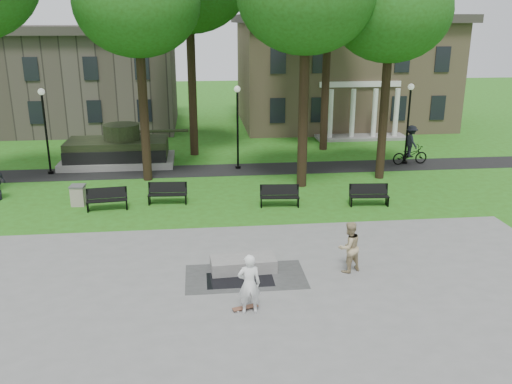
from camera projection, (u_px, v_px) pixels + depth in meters
ground at (251, 257)px, 19.65m from camera, size 120.00×120.00×0.00m
plaza at (269, 331)px, 14.92m from camera, size 22.00×16.00×0.02m
footpath at (230, 170)px, 31.02m from camera, size 44.00×2.60×0.01m
building_right at (341, 70)px, 44.00m from camera, size 17.00×12.00×8.60m
building_left at (78, 81)px, 42.52m from camera, size 15.00×10.00×7.20m
tree_1 at (137, 4)px, 26.42m from camera, size 6.20×6.20×11.63m
tree_3 at (391, 12)px, 26.88m from camera, size 6.00×6.00×11.19m
lamp_left at (45, 124)px, 29.42m from camera, size 0.36×0.36×4.73m
lamp_mid at (238, 121)px, 30.51m from camera, size 0.36×0.36×4.73m
lamp_right at (408, 117)px, 31.55m from camera, size 0.36×0.36×4.73m
tank_monument at (118, 150)px, 31.99m from camera, size 7.45×3.40×2.40m
puddle at (240, 280)px, 17.87m from camera, size 2.20×1.20×0.00m
concrete_block at (243, 264)px, 18.50m from camera, size 2.25×1.13×0.45m
skateboard at (245, 308)px, 16.03m from camera, size 0.80×0.41×0.07m
skateboarder at (249, 284)px, 15.59m from camera, size 0.68×0.45×1.84m
friend_watching at (349, 247)px, 18.22m from camera, size 1.06×0.96×1.78m
cyclist at (411, 149)px, 31.99m from camera, size 2.21×1.27×2.33m
park_bench_0 at (107, 198)px, 24.41m from camera, size 1.84×0.71×1.00m
park_bench_1 at (168, 193)px, 25.23m from camera, size 1.82×0.63×1.00m
park_bench_2 at (279, 195)px, 24.87m from camera, size 1.83×0.66×1.00m
park_bench_3 at (369, 194)px, 24.98m from camera, size 1.83×0.66×1.00m
trash_bin at (78, 195)px, 24.99m from camera, size 0.70×0.70×0.96m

